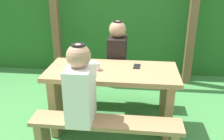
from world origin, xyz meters
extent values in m
plane|color=#3F8642|center=(0.00, 0.00, 0.00)|extent=(12.00, 12.00, 0.00)
cube|color=#246223|center=(0.00, 2.11, 0.82)|extent=(6.40, 0.82, 1.65)
cube|color=brown|center=(-1.07, 1.40, 1.01)|extent=(0.12, 0.12, 2.02)
cube|color=brown|center=(1.07, 1.40, 1.01)|extent=(0.12, 0.12, 2.02)
cube|color=#9E7A51|center=(0.00, 0.00, 0.70)|extent=(1.40, 0.64, 0.05)
cube|color=#9E7A51|center=(-0.60, 0.00, 0.34)|extent=(0.08, 0.54, 0.68)
cube|color=#9E7A51|center=(0.60, 0.00, 0.34)|extent=(0.08, 0.54, 0.68)
cube|color=#9E7A51|center=(0.00, -0.52, 0.41)|extent=(1.40, 0.24, 0.04)
cube|color=#9E7A51|center=(-0.62, -0.52, 0.20)|extent=(0.07, 0.22, 0.39)
cube|color=#9E7A51|center=(0.00, 0.52, 0.41)|extent=(1.40, 0.24, 0.04)
cube|color=#9E7A51|center=(-0.62, 0.52, 0.20)|extent=(0.07, 0.22, 0.39)
cube|color=#9E7A51|center=(0.62, 0.52, 0.20)|extent=(0.07, 0.22, 0.39)
cube|color=white|center=(-0.22, -0.52, 0.69)|extent=(0.22, 0.34, 0.52)
sphere|color=tan|center=(-0.22, -0.52, 1.05)|extent=(0.21, 0.21, 0.21)
cylinder|color=black|center=(-0.22, -0.52, 1.14)|extent=(0.12, 0.12, 0.02)
cylinder|color=white|center=(-0.22, -0.38, 0.80)|extent=(0.25, 0.07, 0.15)
cube|color=black|center=(0.01, 0.52, 0.69)|extent=(0.22, 0.34, 0.52)
sphere|color=tan|center=(0.01, 0.52, 1.05)|extent=(0.21, 0.21, 0.21)
cylinder|color=black|center=(0.01, 0.52, 1.14)|extent=(0.12, 0.12, 0.02)
cylinder|color=black|center=(0.01, 0.38, 0.80)|extent=(0.25, 0.07, 0.15)
cylinder|color=silver|center=(-0.16, -0.03, 0.77)|extent=(0.07, 0.07, 0.08)
cylinder|color=silver|center=(-0.31, -0.11, 0.81)|extent=(0.06, 0.06, 0.17)
cylinder|color=silver|center=(-0.31, -0.11, 0.94)|extent=(0.03, 0.03, 0.08)
cube|color=black|center=(0.26, 0.11, 0.73)|extent=(0.08, 0.14, 0.01)
camera|label=1|loc=(0.27, -2.43, 1.70)|focal=39.56mm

